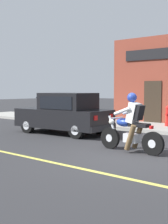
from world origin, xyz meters
name	(u,v)px	position (x,y,z in m)	size (l,w,h in m)	color
ground_plane	(137,157)	(0.00, 0.00, 0.00)	(80.00, 80.00, 0.00)	#2B2B2D
sidewalk_curb	(139,126)	(5.28, 3.00, 0.07)	(2.60, 22.00, 0.14)	#9E9B93
lane_stripe	(6,152)	(-1.80, 3.00, 0.00)	(0.12, 19.80, 0.01)	#D1C64C
motorcycle_with_rider	(131,127)	(0.44, 0.45, 0.68)	(0.57, 2.02, 1.62)	black
car_hatchback	(64,114)	(1.83, 4.28, 0.77)	(1.88, 3.88, 1.57)	black
fire_hydrant	(168,116)	(5.59, 1.79, 0.57)	(0.36, 0.24, 0.88)	red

